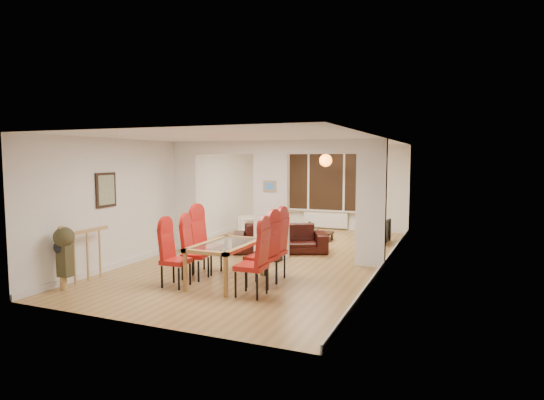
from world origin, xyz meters
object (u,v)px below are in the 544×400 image
Objects in this scene: dining_chair_rb at (262,253)px; bowl at (314,231)px; sofa at (280,238)px; dining_chair_ra at (251,261)px; armchair at (252,228)px; dining_table at (226,263)px; dining_chair_rc at (271,248)px; coffee_table at (314,236)px; dining_chair_lb at (195,250)px; dining_chair_la at (176,256)px; dining_chair_lc at (207,243)px; television at (381,232)px; bottle at (310,226)px; person at (266,209)px.

dining_chair_rb is 4.63m from bowl.
dining_chair_ra is at bearing -99.35° from sofa.
dining_chair_rb is 4.62m from armchair.
dining_table is 1.34× the size of dining_chair_ra.
dining_chair_rc is 4.25m from coffee_table.
coffee_table is at bearing 88.04° from dining_table.
dining_chair_lb is at bearing -99.92° from coffee_table.
dining_chair_rc is at bearing 34.75° from dining_chair_la.
dining_chair_la is 4.54× the size of bowl.
armchair is (-0.75, 3.66, -0.26)m from dining_chair_lc.
bowl is at bearing 99.91° from dining_chair_rc.
dining_chair_ra is 5.21m from bowl.
armchair reaches higher than television.
bottle is (0.05, 4.69, 0.01)m from dining_table.
dining_chair_lb is 4.53× the size of bowl.
dining_chair_lc is at bearing -11.71° from person.
bowl is (0.14, -0.02, -0.11)m from bottle.
dining_chair_la is 3.46m from sofa.
person is at bearing 102.69° from dining_chair_lc.
sofa is at bearing 12.52° from person.
dining_table is 0.70m from dining_chair_rb.
dining_chair_rc is at bearing 5.19° from dining_chair_lc.
person reaches higher than dining_table.
sofa is 9.48× the size of bowl.
television is 1.03× the size of coffee_table.
dining_table is 2.88m from sofa.
person is (-1.27, 4.72, 0.43)m from dining_table.
dining_chair_rb is at bearing -84.12° from bowl.
dining_chair_la is at bearing -103.92° from dining_chair_lb.
sofa is 1.81m from bottle.
dining_chair_rb is at bearing -83.86° from dining_chair_rc.
bottle is (0.70, 4.65, -0.16)m from dining_chair_lb.
coffee_table is at bearing 70.00° from dining_chair_lb.
dining_chair_lb is 1.49m from dining_chair_ra.
dining_chair_ra is at bearing -31.49° from dining_chair_lb.
dining_chair_la is at bearing -99.27° from coffee_table.
dining_chair_rb is (1.32, 0.03, 0.06)m from dining_chair_lb.
dining_table is 1.53× the size of coffee_table.
armchair is (-1.32, 1.30, -0.00)m from sofa.
armchair is (-2.07, 3.65, -0.27)m from dining_chair_rc.
dining_table is 4.67m from bowl.
coffee_table is (1.59, 0.54, -0.20)m from armchair.
dining_chair_rc is at bearing 39.28° from dining_table.
dining_chair_rc is 1.19× the size of coffee_table.
armchair is 0.70× the size of coffee_table.
dining_table is 0.86m from dining_chair_rc.
dining_chair_lc reaches higher than dining_chair_lb.
sofa is (-0.77, 2.81, -0.27)m from dining_chair_rb.
dining_chair_lc is at bearing -126.94° from sofa.
television is 1.79m from coffee_table.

